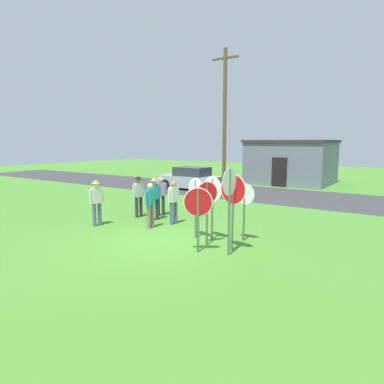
# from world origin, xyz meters

# --- Properties ---
(ground_plane) EXTENTS (80.00, 80.00, 0.00)m
(ground_plane) POSITION_xyz_m (0.00, 0.00, 0.00)
(ground_plane) COLOR #47842D
(street_asphalt) EXTENTS (60.00, 6.40, 0.01)m
(street_asphalt) POSITION_xyz_m (0.00, 11.50, 0.00)
(street_asphalt) COLOR #38383A
(street_asphalt) RESTS_ON ground
(building_background) EXTENTS (6.06, 5.35, 3.34)m
(building_background) POSITION_xyz_m (-1.72, 17.92, 1.67)
(building_background) COLOR slate
(building_background) RESTS_ON ground
(utility_pole) EXTENTS (1.80, 0.24, 8.96)m
(utility_pole) POSITION_xyz_m (-3.96, 11.25, 4.67)
(utility_pole) COLOR brown
(utility_pole) RESTS_ON ground
(parked_car_on_street) EXTENTS (4.32, 2.06, 1.51)m
(parked_car_on_street) POSITION_xyz_m (-6.37, 10.80, 0.69)
(parked_car_on_street) COLOR #A5A8AD
(parked_car_on_street) RESTS_ON ground
(stop_sign_leaning_right) EXTENTS (0.75, 0.44, 1.91)m
(stop_sign_leaning_right) POSITION_xyz_m (1.55, -0.25, 1.30)
(stop_sign_leaning_right) COLOR #51664C
(stop_sign_leaning_right) RESTS_ON ground
(stop_sign_low_front) EXTENTS (0.81, 0.24, 2.09)m
(stop_sign_low_front) POSITION_xyz_m (1.20, 1.15, 1.43)
(stop_sign_low_front) COLOR #51664C
(stop_sign_low_front) RESTS_ON ground
(stop_sign_rear_right) EXTENTS (0.42, 0.59, 2.00)m
(stop_sign_rear_right) POSITION_xyz_m (1.38, 0.52, 1.35)
(stop_sign_rear_right) COLOR #51664C
(stop_sign_rear_right) RESTS_ON ground
(stop_sign_rear_left) EXTENTS (0.74, 0.28, 2.03)m
(stop_sign_rear_left) POSITION_xyz_m (0.67, 0.96, 1.38)
(stop_sign_rear_left) COLOR #51664C
(stop_sign_rear_left) RESTS_ON ground
(stop_sign_far_back) EXTENTS (0.70, 0.11, 1.89)m
(stop_sign_far_back) POSITION_xyz_m (2.13, 1.60, 1.27)
(stop_sign_far_back) COLOR #51664C
(stop_sign_far_back) RESTS_ON ground
(stop_sign_nearest) EXTENTS (0.07, 0.79, 2.50)m
(stop_sign_nearest) POSITION_xyz_m (2.41, 0.04, 1.72)
(stop_sign_nearest) COLOR #51664C
(stop_sign_nearest) RESTS_ON ground
(stop_sign_center_cluster) EXTENTS (0.90, 0.18, 2.29)m
(stop_sign_center_cluster) POSITION_xyz_m (2.29, 0.49, 1.58)
(stop_sign_center_cluster) COLOR #51664C
(stop_sign_center_cluster) RESTS_ON ground
(person_near_signs) EXTENTS (0.42, 0.56, 1.74)m
(person_near_signs) POSITION_xyz_m (-3.42, 0.25, 1.01)
(person_near_signs) COLOR #4C5670
(person_near_signs) RESTS_ON ground
(person_with_sunhat) EXTENTS (0.24, 0.57, 1.69)m
(person_with_sunhat) POSITION_xyz_m (-1.47, 1.14, 0.95)
(person_with_sunhat) COLOR #7A6B56
(person_with_sunhat) RESTS_ON ground
(person_on_left) EXTENTS (0.27, 0.57, 1.69)m
(person_on_left) POSITION_xyz_m (-1.14, 2.12, 0.95)
(person_on_left) COLOR #4C5670
(person_on_left) RESTS_ON ground
(person_in_teal) EXTENTS (0.32, 0.55, 1.74)m
(person_in_teal) POSITION_xyz_m (-2.20, 2.24, 0.98)
(person_in_teal) COLOR #2D2D33
(person_in_teal) RESTS_ON ground
(person_in_blue) EXTENTS (0.46, 0.49, 1.69)m
(person_in_blue) POSITION_xyz_m (-2.57, 3.06, 0.98)
(person_in_blue) COLOR #2D2D33
(person_in_blue) RESTS_ON ground
(person_in_dark_shirt) EXTENTS (0.32, 0.56, 1.74)m
(person_in_dark_shirt) POSITION_xyz_m (-3.14, 2.29, 0.98)
(person_in_dark_shirt) COLOR #2D2D33
(person_in_dark_shirt) RESTS_ON ground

